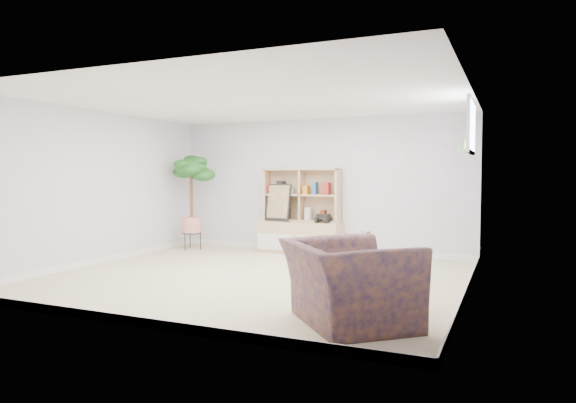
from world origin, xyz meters
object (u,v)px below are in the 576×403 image
at_px(storage_unit, 300,211).
at_px(coffee_table, 355,267).
at_px(floor_tree, 191,202).
at_px(armchair, 348,277).

bearing_deg(storage_unit, coffee_table, -51.33).
height_order(storage_unit, coffee_table, storage_unit).
bearing_deg(floor_tree, armchair, -40.01).
xyz_separation_m(coffee_table, armchair, (0.46, -1.83, 0.24)).
xyz_separation_m(floor_tree, armchair, (4.08, -3.43, -0.45)).
xyz_separation_m(storage_unit, coffee_table, (1.61, -2.01, -0.55)).
bearing_deg(floor_tree, storage_unit, 11.73).
distance_m(floor_tree, armchair, 5.35).
height_order(floor_tree, armchair, floor_tree).
xyz_separation_m(coffee_table, floor_tree, (-3.62, 1.59, 0.69)).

